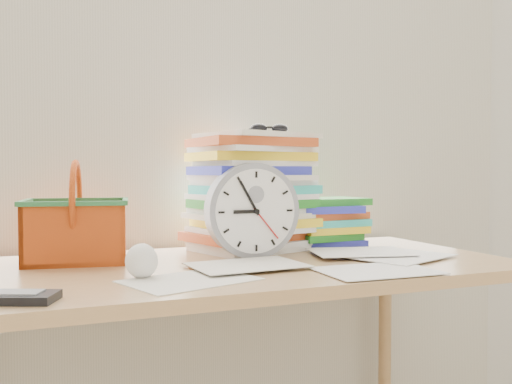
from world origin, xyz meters
name	(u,v)px	position (x,y,z in m)	size (l,w,h in m)	color
curtain	(200,72)	(0.00, 1.98, 1.30)	(2.40, 0.01, 2.50)	beige
desk	(243,291)	(0.00, 1.60, 0.68)	(1.40, 0.70, 0.75)	#A57C4D
paper_stack	(251,192)	(0.11, 1.81, 0.92)	(0.35, 0.29, 0.35)	white
clock	(252,211)	(0.05, 1.66, 0.88)	(0.26, 0.26, 0.05)	gray
sunglasses	(269,129)	(0.15, 1.78, 1.11)	(0.13, 0.11, 0.03)	black
book_stack	(325,222)	(0.36, 1.81, 0.83)	(0.26, 0.20, 0.15)	white
basket	(76,212)	(-0.40, 1.77, 0.88)	(0.26, 0.20, 0.26)	#D25014
crumpled_ball	(141,261)	(-0.28, 1.49, 0.79)	(0.08, 0.08, 0.08)	white
calculator	(12,297)	(-0.55, 1.34, 0.76)	(0.16, 0.07, 0.02)	black
scattered_papers	(243,260)	(0.00, 1.60, 0.76)	(1.26, 0.42, 0.02)	white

